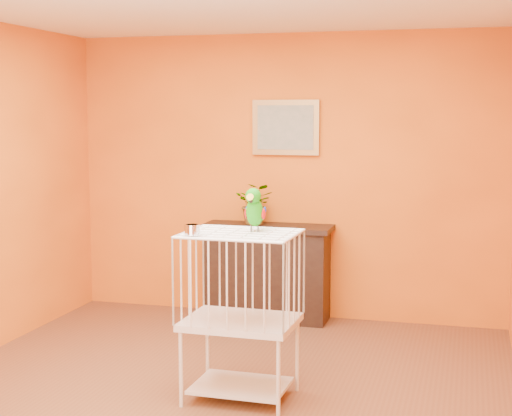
% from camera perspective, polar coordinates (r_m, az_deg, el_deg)
% --- Properties ---
extents(ground, '(4.50, 4.50, 0.00)m').
position_cam_1_polar(ground, '(5.37, -3.48, -13.61)').
color(ground, brown).
rests_on(ground, ground).
extents(room_shell, '(4.50, 4.50, 4.50)m').
position_cam_1_polar(room_shell, '(5.04, -3.61, 3.52)').
color(room_shell, orange).
rests_on(room_shell, ground).
extents(console_cabinet, '(1.18, 0.42, 0.87)m').
position_cam_1_polar(console_cabinet, '(7.17, 0.81, -4.69)').
color(console_cabinet, black).
rests_on(console_cabinet, ground).
extents(potted_plant, '(0.35, 0.39, 0.30)m').
position_cam_1_polar(potted_plant, '(7.09, -0.02, -0.03)').
color(potted_plant, '#26722D').
rests_on(potted_plant, console_cabinet).
extents(framed_picture, '(0.62, 0.04, 0.50)m').
position_cam_1_polar(framed_picture, '(7.16, 2.17, 5.87)').
color(framed_picture, '#A17439').
rests_on(framed_picture, room_shell).
extents(birdcage, '(0.73, 0.57, 1.11)m').
position_cam_1_polar(birdcage, '(5.17, -1.13, -7.68)').
color(birdcage, silver).
rests_on(birdcage, ground).
extents(feed_cup, '(0.10, 0.10, 0.07)m').
position_cam_1_polar(feed_cup, '(4.96, -4.66, -1.58)').
color(feed_cup, silver).
rests_on(feed_cup, birdcage).
extents(parrot, '(0.14, 0.26, 0.29)m').
position_cam_1_polar(parrot, '(5.10, -0.11, -0.09)').
color(parrot, '#59544C').
rests_on(parrot, birdcage).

